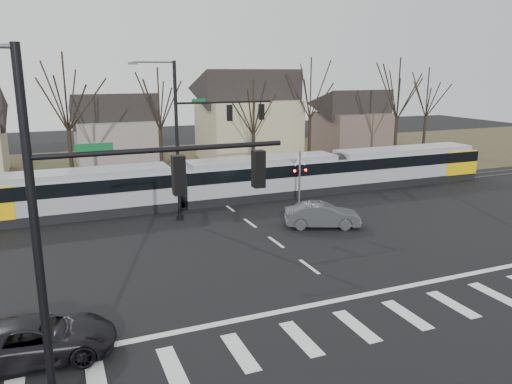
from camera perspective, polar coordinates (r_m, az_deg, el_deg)
name	(u,v)px	position (r m, az deg, el deg)	size (l,w,h in m)	color
ground	(330,282)	(23.88, 8.44, -10.12)	(140.00, 140.00, 0.00)	black
grass_verge	(172,165)	(52.79, -9.62, 3.02)	(140.00, 28.00, 0.01)	#38331E
crosswalk	(382,320)	(20.91, 14.22, -14.01)	(27.00, 2.60, 0.01)	silver
stop_line	(351,297)	(22.50, 10.83, -11.75)	(28.00, 0.35, 0.01)	silver
lane_dashes	(221,201)	(37.72, -4.08, -1.07)	(0.18, 30.00, 0.01)	silver
rail_pair	(221,202)	(37.53, -3.98, -1.11)	(90.00, 1.52, 0.06)	#59595E
tram	(261,176)	(38.47, 0.56, 1.84)	(41.07, 3.05, 3.11)	gray
sedan	(322,215)	(31.58, 7.58, -2.64)	(4.96, 3.32, 1.55)	#3D4043
suv	(36,339)	(19.11, -23.85, -15.15)	(5.43, 2.82, 1.46)	black
signal_pole_near_left	(104,228)	(13.26, -16.99, -3.92)	(9.28, 0.44, 10.20)	black
signal_pole_far	(201,133)	(32.66, -6.31, 6.77)	(9.28, 0.44, 10.20)	black
rail_crossing_signal	(300,180)	(36.31, 5.00, 1.38)	(1.08, 0.36, 4.00)	#59595B
tree_row	(206,122)	(46.85, -5.77, 7.99)	(59.20, 7.20, 10.00)	black
house_b	(115,125)	(55.30, -15.83, 7.33)	(8.64, 7.56, 7.65)	gray
house_c	(248,112)	(55.72, -0.92, 9.18)	(10.80, 8.64, 10.10)	tan
house_d	(353,117)	(64.55, 11.02, 8.43)	(8.64, 7.56, 7.65)	brown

